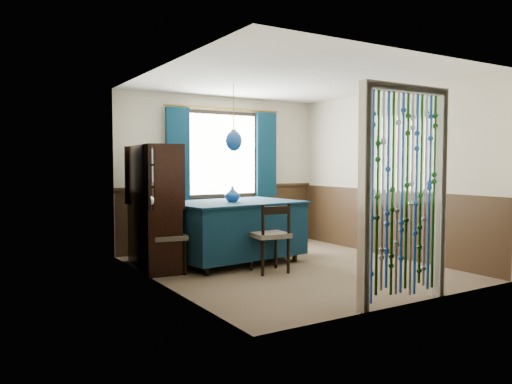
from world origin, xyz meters
TOP-DOWN VIEW (x-y plane):
  - floor at (0.00, 0.00)m, footprint 4.00×4.00m
  - ceiling at (0.00, 0.00)m, footprint 4.00×4.00m
  - wall_back at (0.00, 2.00)m, footprint 3.60×0.00m
  - wall_front at (0.00, -2.00)m, footprint 3.60×0.00m
  - wall_left at (-1.80, 0.00)m, footprint 0.00×4.00m
  - wall_right at (1.80, 0.00)m, footprint 0.00×4.00m
  - wainscot_back at (0.00, 1.99)m, footprint 3.60×0.00m
  - wainscot_front at (0.00, -1.99)m, footprint 3.60×0.00m
  - wainscot_left at (-1.79, 0.00)m, footprint 0.00×4.00m
  - wainscot_right at (1.79, 0.00)m, footprint 0.00×4.00m
  - window at (0.00, 1.95)m, footprint 1.32×0.12m
  - doorway at (0.00, -1.94)m, footprint 1.16×0.12m
  - dining_table at (-0.48, 0.71)m, footprint 1.91×1.41m
  - chair_near at (-0.38, -0.08)m, footprint 0.49×0.47m
  - chair_far at (-0.60, 1.43)m, footprint 0.45×0.43m
  - chair_left at (-1.54, 0.56)m, footprint 0.49×0.50m
  - chair_right at (0.59, 0.88)m, footprint 0.50×0.51m
  - sideboard at (-1.56, 1.01)m, footprint 0.56×1.30m
  - pendant_lamp at (-0.48, 0.71)m, footprint 0.23×0.23m
  - vase_table at (-0.53, 0.65)m, footprint 0.23×0.23m
  - bowl_shelf at (-1.50, 0.70)m, footprint 0.27×0.27m
  - vase_sideboard at (-1.50, 1.35)m, footprint 0.24×0.24m

SIDE VIEW (x-z plane):
  - floor at x=0.00m, z-range 0.00..0.00m
  - chair_far at x=-0.60m, z-range 0.03..0.85m
  - chair_right at x=0.59m, z-range 0.03..0.86m
  - chair_left at x=-1.54m, z-range 0.03..0.90m
  - chair_near at x=-0.38m, z-range 0.03..0.93m
  - dining_table at x=-0.48m, z-range 0.06..0.93m
  - wainscot_back at x=0.00m, z-range -1.30..2.30m
  - wainscot_front at x=0.00m, z-range -1.30..2.30m
  - wainscot_left at x=-1.79m, z-range -1.50..2.50m
  - wainscot_right at x=1.79m, z-range -1.50..2.50m
  - sideboard at x=-1.56m, z-range -0.25..1.40m
  - vase_sideboard at x=-1.50m, z-range 0.82..1.02m
  - vase_table at x=-0.53m, z-range 0.87..1.07m
  - doorway at x=0.00m, z-range -0.04..2.14m
  - bowl_shelf at x=-1.50m, z-range 1.13..1.18m
  - wall_back at x=0.00m, z-range -0.55..3.05m
  - wall_front at x=0.00m, z-range -0.55..3.05m
  - wall_left at x=-1.80m, z-range -0.75..3.25m
  - wall_right at x=1.80m, z-range -0.75..3.25m
  - window at x=0.00m, z-range 0.84..2.26m
  - pendant_lamp at x=-0.48m, z-range 1.26..2.18m
  - ceiling at x=0.00m, z-range 2.50..2.50m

